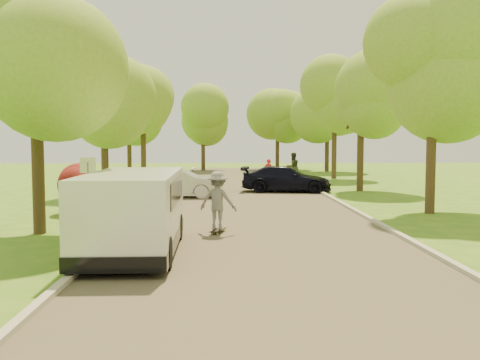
{
  "coord_description": "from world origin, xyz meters",
  "views": [
    {
      "loc": [
        -0.94,
        -14.93,
        2.78
      ],
      "look_at": [
        -0.41,
        4.86,
        1.3
      ],
      "focal_mm": 40.0,
      "sensor_mm": 36.0,
      "label": 1
    }
  ],
  "objects": [
    {
      "name": "red_shrub",
      "position": [
        -6.3,
        5.5,
        1.1
      ],
      "size": [
        1.7,
        1.7,
        1.95
      ],
      "color": "#382619",
      "rests_on": "ground"
    },
    {
      "name": "road",
      "position": [
        0.0,
        8.0,
        0.01
      ],
      "size": [
        8.0,
        60.0,
        0.01
      ],
      "primitive_type": "cube",
      "color": "#4C4438",
      "rests_on": "ground"
    },
    {
      "name": "person_striped",
      "position": [
        1.77,
        18.99,
        0.79
      ],
      "size": [
        0.62,
        0.45,
        1.58
      ],
      "primitive_type": "imported",
      "rotation": [
        0.0,
        0.0,
        3.27
      ],
      "color": "red",
      "rests_on": "ground"
    },
    {
      "name": "tree_l_mida",
      "position": [
        -6.3,
        1.0,
        5.17
      ],
      "size": [
        4.71,
        4.6,
        7.39
      ],
      "color": "#382619",
      "rests_on": "ground"
    },
    {
      "name": "skateboarder",
      "position": [
        -1.18,
        0.86,
        0.99
      ],
      "size": [
        1.28,
        0.97,
        1.75
      ],
      "primitive_type": "imported",
      "rotation": [
        0.0,
        0.0,
        2.83
      ],
      "color": "slate",
      "rests_on": "longboard"
    },
    {
      "name": "silver_sedan",
      "position": [
        -3.3,
        10.94,
        0.72
      ],
      "size": [
        4.48,
        1.81,
        1.45
      ],
      "primitive_type": "imported",
      "rotation": [
        0.0,
        0.0,
        1.51
      ],
      "color": "#BBBBC1",
      "rests_on": "ground"
    },
    {
      "name": "street_sign",
      "position": [
        -5.8,
        4.0,
        1.56
      ],
      "size": [
        0.55,
        0.06,
        2.17
      ],
      "color": "#59595E",
      "rests_on": "ground"
    },
    {
      "name": "tree_l_midb",
      "position": [
        -6.81,
        12.0,
        4.59
      ],
      "size": [
        4.3,
        4.2,
        6.62
      ],
      "color": "#382619",
      "rests_on": "ground"
    },
    {
      "name": "curb_left",
      "position": [
        -4.05,
        8.0,
        0.06
      ],
      "size": [
        0.18,
        60.0,
        0.12
      ],
      "primitive_type": "cube",
      "color": "#B2AD9E",
      "rests_on": "ground"
    },
    {
      "name": "ground",
      "position": [
        0.0,
        0.0,
        0.0
      ],
      "size": [
        100.0,
        100.0,
        0.0
      ],
      "primitive_type": "plane",
      "color": "#3A711A",
      "rests_on": "ground"
    },
    {
      "name": "tree_r_midb",
      "position": [
        6.6,
        14.0,
        4.88
      ],
      "size": [
        4.51,
        4.4,
        7.01
      ],
      "color": "#382619",
      "rests_on": "ground"
    },
    {
      "name": "tree_bg_d",
      "position": [
        4.22,
        36.0,
        5.31
      ],
      "size": [
        5.12,
        5.0,
        7.72
      ],
      "color": "#382619",
      "rests_on": "ground"
    },
    {
      "name": "longboard",
      "position": [
        -1.18,
        0.86,
        0.1
      ],
      "size": [
        0.52,
        0.93,
        0.1
      ],
      "rotation": [
        0.0,
        0.0,
        2.83
      ],
      "color": "black",
      "rests_on": "ground"
    },
    {
      "name": "dark_sedan",
      "position": [
        2.3,
        13.53,
        0.7
      ],
      "size": [
        5.01,
        2.58,
        1.39
      ],
      "primitive_type": "imported",
      "rotation": [
        0.0,
        0.0,
        1.43
      ],
      "color": "black",
      "rests_on": "ground"
    },
    {
      "name": "minivan",
      "position": [
        -3.2,
        -1.85,
        1.05
      ],
      "size": [
        2.19,
        5.38,
        1.99
      ],
      "rotation": [
        0.0,
        0.0,
        0.02
      ],
      "color": "silver",
      "rests_on": "ground"
    },
    {
      "name": "tree_bg_c",
      "position": [
        -2.79,
        34.0,
        5.02
      ],
      "size": [
        4.92,
        4.8,
        7.33
      ],
      "color": "#382619",
      "rests_on": "ground"
    },
    {
      "name": "tree_r_mida",
      "position": [
        7.02,
        5.0,
        5.54
      ],
      "size": [
        5.13,
        5.0,
        7.95
      ],
      "color": "#382619",
      "rests_on": "ground"
    },
    {
      "name": "tree_l_far",
      "position": [
        -6.39,
        22.0,
        5.47
      ],
      "size": [
        4.92,
        4.8,
        7.79
      ],
      "color": "#382619",
      "rests_on": "ground"
    },
    {
      "name": "person_olive",
      "position": [
        3.56,
        20.69,
        0.97
      ],
      "size": [
        1.15,
        1.03,
        1.95
      ],
      "primitive_type": "imported",
      "rotation": [
        0.0,
        0.0,
        3.52
      ],
      "color": "#303620",
      "rests_on": "ground"
    },
    {
      "name": "tree_bg_b",
      "position": [
        8.22,
        32.0,
        5.54
      ],
      "size": [
        5.12,
        5.0,
        7.95
      ],
      "color": "#382619",
      "rests_on": "ground"
    },
    {
      "name": "tree_r_far",
      "position": [
        7.23,
        24.0,
        5.83
      ],
      "size": [
        5.33,
        5.2,
        8.34
      ],
      "color": "#382619",
      "rests_on": "ground"
    },
    {
      "name": "curb_right",
      "position": [
        4.05,
        8.0,
        0.06
      ],
      "size": [
        0.18,
        60.0,
        0.12
      ],
      "primitive_type": "cube",
      "color": "#B2AD9E",
      "rests_on": "ground"
    },
    {
      "name": "tree_bg_a",
      "position": [
        -8.78,
        30.0,
        5.31
      ],
      "size": [
        5.12,
        5.0,
        7.72
      ],
      "color": "#382619",
      "rests_on": "ground"
    }
  ]
}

